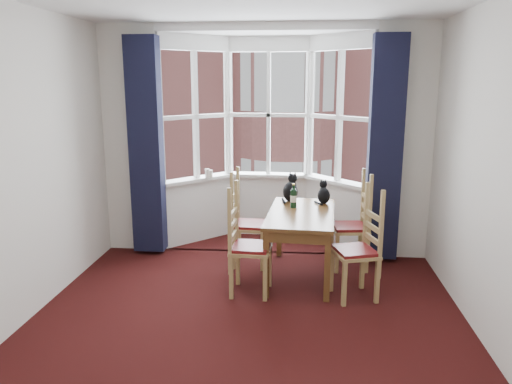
# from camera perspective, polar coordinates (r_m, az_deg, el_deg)

# --- Properties ---
(floor) EXTENTS (4.50, 4.50, 0.00)m
(floor) POSITION_cam_1_polar(r_m,az_deg,el_deg) (4.39, -1.55, -16.64)
(floor) COLOR black
(floor) RESTS_ON ground
(wall_right) EXTENTS (0.00, 4.50, 4.50)m
(wall_right) POSITION_cam_1_polar(r_m,az_deg,el_deg) (4.15, 26.87, 0.91)
(wall_right) COLOR silver
(wall_right) RESTS_ON floor
(wall_near) EXTENTS (4.00, 0.00, 4.00)m
(wall_near) POSITION_cam_1_polar(r_m,az_deg,el_deg) (1.78, -10.86, -12.69)
(wall_near) COLOR silver
(wall_near) RESTS_ON floor
(wall_back_pier_left) EXTENTS (0.70, 0.12, 2.80)m
(wall_back_pier_left) POSITION_cam_1_polar(r_m,az_deg,el_deg) (6.45, -13.93, 5.72)
(wall_back_pier_left) COLOR silver
(wall_back_pier_left) RESTS_ON floor
(wall_back_pier_right) EXTENTS (0.70, 0.12, 2.80)m
(wall_back_pier_right) POSITION_cam_1_polar(r_m,az_deg,el_deg) (6.20, 16.40, 5.31)
(wall_back_pier_right) COLOR silver
(wall_back_pier_right) RESTS_ON floor
(bay_window) EXTENTS (2.76, 0.94, 2.80)m
(bay_window) POSITION_cam_1_polar(r_m,az_deg,el_deg) (6.60, 1.28, 6.26)
(bay_window) COLOR white
(bay_window) RESTS_ON floor
(curtain_left) EXTENTS (0.38, 0.22, 2.60)m
(curtain_left) POSITION_cam_1_polar(r_m,az_deg,el_deg) (6.21, -12.43, 5.07)
(curtain_left) COLOR black
(curtain_left) RESTS_ON floor
(curtain_right) EXTENTS (0.38, 0.22, 2.60)m
(curtain_right) POSITION_cam_1_polar(r_m,az_deg,el_deg) (5.99, 14.51, 4.69)
(curtain_right) COLOR black
(curtain_right) RESTS_ON floor
(dining_table) EXTENTS (0.78, 1.36, 0.74)m
(dining_table) POSITION_cam_1_polar(r_m,az_deg,el_deg) (5.48, 5.18, -3.30)
(dining_table) COLOR brown
(dining_table) RESTS_ON floor
(chair_left_near) EXTENTS (0.42, 0.44, 0.92)m
(chair_left_near) POSITION_cam_1_polar(r_m,az_deg,el_deg) (5.10, -1.61, -6.46)
(chair_left_near) COLOR #A3874F
(chair_left_near) RESTS_ON floor
(chair_left_far) EXTENTS (0.43, 0.44, 0.92)m
(chair_left_far) POSITION_cam_1_polar(r_m,az_deg,el_deg) (5.86, -1.53, -3.87)
(chair_left_far) COLOR #A3874F
(chair_left_far) RESTS_ON floor
(chair_right_near) EXTENTS (0.51, 0.52, 0.92)m
(chair_right_near) POSITION_cam_1_polar(r_m,az_deg,el_deg) (5.11, 12.17, -6.70)
(chair_right_near) COLOR #A3874F
(chair_right_near) RESTS_ON floor
(chair_right_far) EXTENTS (0.45, 0.46, 0.92)m
(chair_right_far) POSITION_cam_1_polar(r_m,az_deg,el_deg) (5.88, 11.51, -4.08)
(chair_right_far) COLOR #A3874F
(chair_right_far) RESTS_ON floor
(cat_left) EXTENTS (0.23, 0.28, 0.34)m
(cat_left) POSITION_cam_1_polar(r_m,az_deg,el_deg) (5.92, 3.98, 0.23)
(cat_left) COLOR black
(cat_left) RESTS_ON dining_table
(cat_right) EXTENTS (0.16, 0.22, 0.28)m
(cat_right) POSITION_cam_1_polar(r_m,az_deg,el_deg) (5.85, 7.75, -0.26)
(cat_right) COLOR black
(cat_right) RESTS_ON dining_table
(wine_bottle) EXTENTS (0.07, 0.07, 0.28)m
(wine_bottle) POSITION_cam_1_polar(r_m,az_deg,el_deg) (5.61, 4.31, -0.59)
(wine_bottle) COLOR black
(wine_bottle) RESTS_ON dining_table
(candle_tall) EXTENTS (0.06, 0.06, 0.12)m
(candle_tall) POSITION_cam_1_polar(r_m,az_deg,el_deg) (6.62, -5.58, 2.12)
(candle_tall) COLOR white
(candle_tall) RESTS_ON bay_window
(candle_short) EXTENTS (0.06, 0.06, 0.10)m
(candle_short) POSITION_cam_1_polar(r_m,az_deg,el_deg) (6.65, -5.21, 2.08)
(candle_short) COLOR white
(candle_short) RESTS_ON bay_window
(street) EXTENTS (80.00, 80.00, 0.00)m
(street) POSITION_cam_1_polar(r_m,az_deg,el_deg) (36.95, 4.57, 0.08)
(street) COLOR #333335
(street) RESTS_ON ground
(tenement_building) EXTENTS (18.40, 7.80, 15.20)m
(tenement_building) POSITION_cam_1_polar(r_m,az_deg,el_deg) (17.81, 3.98, 11.04)
(tenement_building) COLOR #9A554F
(tenement_building) RESTS_ON street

